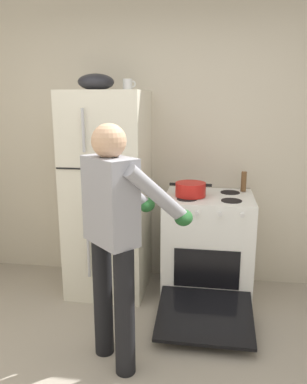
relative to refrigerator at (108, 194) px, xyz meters
The scene contains 8 objects.
kitchen_wall_back 0.74m from the refrigerator, 40.11° to the left, with size 6.00×0.10×2.70m, color beige.
refrigerator is the anchor object (origin of this frame).
stove_range 1.00m from the refrigerator, ahead, with size 0.76×1.22×0.93m.
person_cook 1.07m from the refrigerator, 71.84° to the right, with size 0.70×0.73×1.60m.
red_pot 0.74m from the refrigerator, ahead, with size 0.36×0.26×0.12m.
coffee_mug 0.97m from the refrigerator, 15.40° to the left, with size 0.11×0.08×0.10m.
pepper_mill 1.22m from the refrigerator, ahead, with size 0.05×0.05×0.18m, color brown.
mixing_bowl 0.98m from the refrigerator, behind, with size 0.31×0.31×0.14m, color black.
Camera 1 is at (0.46, -1.67, 1.73)m, focal length 35.81 mm.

